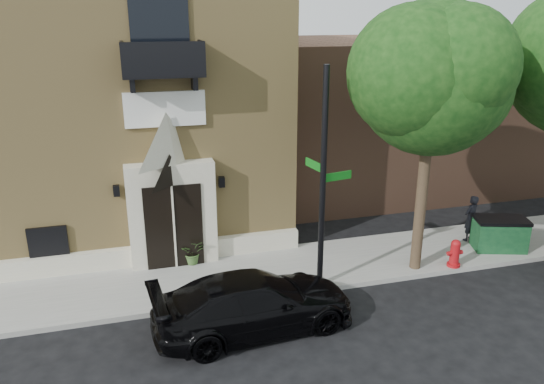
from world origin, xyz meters
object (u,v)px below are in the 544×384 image
(street_sign, at_px, (323,181))
(pedestrian_near, at_px, (471,218))
(dumpster, at_px, (500,233))
(black_sedan, at_px, (254,303))
(fire_hydrant, at_px, (455,253))

(street_sign, bearing_deg, pedestrian_near, 3.46)
(dumpster, distance_m, pedestrian_near, 1.04)
(street_sign, xyz_separation_m, dumpster, (6.47, 0.68, -2.56))
(black_sedan, distance_m, dumpster, 8.99)
(black_sedan, distance_m, pedestrian_near, 8.76)
(black_sedan, bearing_deg, fire_hydrant, -83.20)
(fire_hydrant, bearing_deg, street_sign, 179.69)
(fire_hydrant, relative_size, dumpster, 0.48)
(dumpster, relative_size, pedestrian_near, 1.16)
(black_sedan, bearing_deg, street_sign, -62.95)
(fire_hydrant, xyz_separation_m, pedestrian_near, (1.61, 1.58, 0.36))
(street_sign, bearing_deg, black_sedan, -158.87)
(dumpster, bearing_deg, fire_hydrant, -144.13)
(black_sedan, height_order, fire_hydrant, black_sedan)
(black_sedan, relative_size, street_sign, 0.82)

